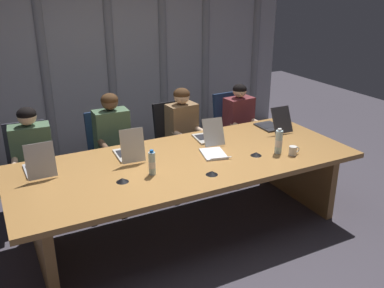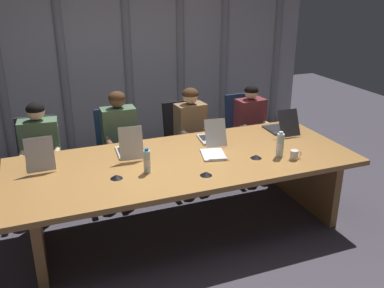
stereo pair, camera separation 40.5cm
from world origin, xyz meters
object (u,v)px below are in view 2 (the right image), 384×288
at_px(laptop_center, 211,137).
at_px(conference_mic_middle, 256,156).
at_px(laptop_left_mid, 129,149).
at_px(coffee_mug_near, 295,155).
at_px(person_left_end, 40,150).
at_px(conference_mic_left_side, 206,174).
at_px(water_bottle_secondary, 280,145).
at_px(person_right_mid, 254,125).
at_px(person_center, 194,130).
at_px(laptop_left_end, 40,160).
at_px(office_chair_left_end, 40,171).
at_px(laptop_right_mid, 281,127).
at_px(person_left_mid, 121,138).
at_px(spiral_notepad, 213,155).
at_px(office_chair_center, 185,150).
at_px(office_chair_left_mid, 118,159).
at_px(water_bottle_primary, 147,162).
at_px(office_chair_right_mid, 245,140).
at_px(conference_mic_right_side, 116,177).

height_order(laptop_center, conference_mic_middle, laptop_center).
distance_m(laptop_left_mid, coffee_mug_near, 1.61).
bearing_deg(coffee_mug_near, laptop_center, 128.00).
bearing_deg(person_left_end, conference_mic_left_side, 49.66).
bearing_deg(conference_mic_left_side, water_bottle_secondary, 9.28).
bearing_deg(person_right_mid, person_center, -95.22).
relative_size(laptop_left_end, coffee_mug_near, 3.29).
xyz_separation_m(laptop_left_mid, office_chair_left_end, (-0.85, 0.83, -0.45)).
relative_size(person_center, conference_mic_left_side, 10.61).
distance_m(office_chair_left_end, water_bottle_secondary, 2.66).
bearing_deg(laptop_right_mid, person_center, 53.61).
height_order(person_left_mid, spiral_notepad, person_left_mid).
distance_m(laptop_left_mid, office_chair_center, 1.30).
bearing_deg(office_chair_left_mid, laptop_right_mid, 66.25).
height_order(laptop_left_end, water_bottle_primary, laptop_left_end).
height_order(office_chair_left_end, person_center, person_center).
relative_size(office_chair_right_mid, conference_mic_right_side, 8.70).
height_order(laptop_center, laptop_right_mid, laptop_right_mid).
bearing_deg(office_chair_left_end, spiral_notepad, 58.88).
xyz_separation_m(laptop_center, laptop_right_mid, (0.86, -0.01, 0.00)).
bearing_deg(office_chair_left_mid, spiral_notepad, 33.56).
bearing_deg(person_left_mid, conference_mic_right_side, -13.14).
distance_m(laptop_left_end, person_center, 1.88).
relative_size(office_chair_left_mid, spiral_notepad, 2.71).
relative_size(laptop_left_mid, conference_mic_middle, 3.78).
distance_m(person_left_mid, conference_mic_left_side, 1.45).
bearing_deg(office_chair_left_end, laptop_left_mid, 49.70).
xyz_separation_m(person_left_end, conference_mic_middle, (1.94, -1.19, 0.09)).
bearing_deg(person_left_mid, water_bottle_primary, 0.94).
xyz_separation_m(laptop_center, office_chair_right_mid, (0.84, 0.79, -0.44)).
bearing_deg(conference_mic_right_side, office_chair_right_mid, 33.36).
relative_size(office_chair_left_mid, conference_mic_right_side, 8.56).
bearing_deg(office_chair_left_mid, coffee_mug_near, 44.39).
bearing_deg(person_center, person_right_mid, 84.25).
distance_m(laptop_left_end, coffee_mug_near, 2.39).
height_order(person_center, conference_mic_right_side, person_center).
distance_m(laptop_center, conference_mic_right_side, 1.24).
distance_m(laptop_center, office_chair_right_mid, 1.23).
relative_size(conference_mic_left_side, conference_mic_right_side, 1.00).
relative_size(office_chair_center, conference_mic_left_side, 8.55).
xyz_separation_m(water_bottle_secondary, conference_mic_middle, (-0.24, 0.04, -0.10)).
distance_m(water_bottle_secondary, conference_mic_middle, 0.26).
bearing_deg(water_bottle_primary, office_chair_right_mid, 37.09).
bearing_deg(laptop_right_mid, laptop_center, 90.90).
bearing_deg(laptop_center, office_chair_left_end, 72.94).
bearing_deg(office_chair_center, person_left_mid, -81.99).
bearing_deg(office_chair_right_mid, laptop_left_mid, -65.47).
bearing_deg(laptop_left_mid, office_chair_right_mid, -60.74).
bearing_deg(water_bottle_secondary, person_center, 108.84).
height_order(laptop_right_mid, person_center, person_center).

